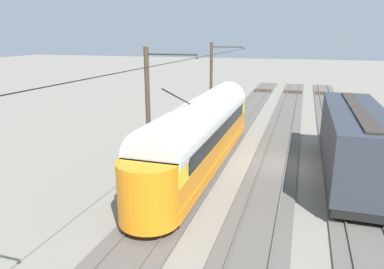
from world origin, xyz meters
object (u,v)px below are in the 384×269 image
Objects in this scene: vintage_streetcar at (202,131)px; catenary_pole_mid_near at (149,107)px; track_end_bumper at (337,131)px; boxcar_adjacent at (354,141)px; catenary_pole_foreground at (212,79)px; spare_tie_stack at (187,134)px.

catenary_pole_mid_near reaches higher than vintage_streetcar.
track_end_bumper is (-8.44, -9.98, -1.86)m from vintage_streetcar.
boxcar_adjacent is at bearing -174.28° from vintage_streetcar.
catenary_pole_foreground is 8.65m from spare_tie_stack.
vintage_streetcar is at bearing 116.62° from spare_tie_stack.
catenary_pole_mid_near is 3.98× the size of track_end_bumper.
catenary_pole_mid_near is at bearing 20.61° from vintage_streetcar.
boxcar_adjacent is 9.30m from track_end_bumper.
boxcar_adjacent is 4.99× the size of spare_tie_stack.
spare_tie_stack is at bearing -23.47° from boxcar_adjacent.
catenary_pole_mid_near reaches higher than track_end_bumper.
vintage_streetcar is 13.21m from track_end_bumper.
boxcar_adjacent is at bearing 131.48° from catenary_pole_foreground.
spare_tie_stack is (-0.01, -6.86, -3.49)m from catenary_pole_mid_near.
track_end_bumper is at bearing 161.94° from catenary_pole_foreground.
vintage_streetcar is 1.51× the size of boxcar_adjacent.
catenary_pole_foreground is 3.98× the size of track_end_bumper.
boxcar_adjacent reaches higher than track_end_bumper.
catenary_pole_foreground reaches higher than boxcar_adjacent.
catenary_pole_mid_near is at bearing 90.00° from catenary_pole_foreground.
catenary_pole_foreground is at bearing -89.95° from spare_tie_stack.
catenary_pole_mid_near is 16.20m from track_end_bumper.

